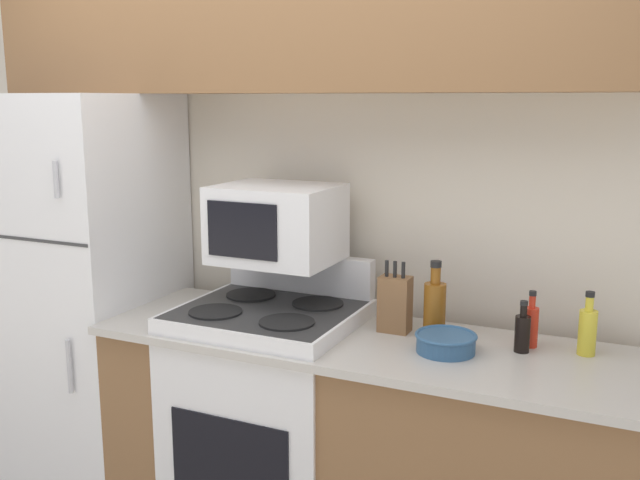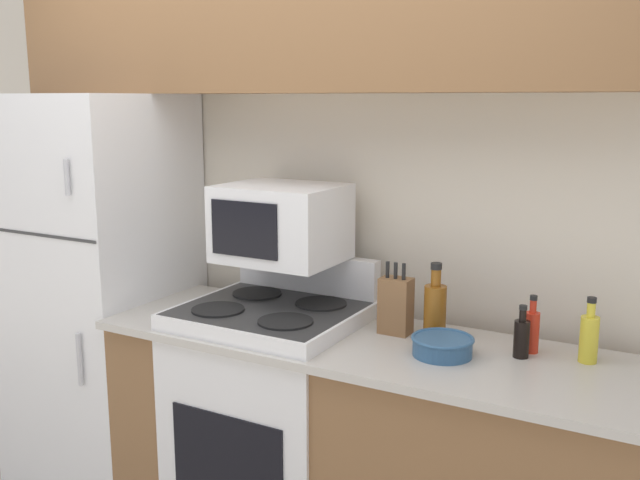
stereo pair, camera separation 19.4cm
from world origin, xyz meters
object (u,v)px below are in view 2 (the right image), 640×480
object	(u,v)px
bottle_whiskey	(435,309)
bottle_soy_sauce	(522,337)
microwave	(281,223)
bottle_hot_sauce	(532,330)
refrigerator	(99,290)
knife_block	(396,305)
stove	(272,419)
bottle_cooking_spray	(589,337)
bowl	(442,345)

from	to	relation	value
bottle_whiskey	bottle_soy_sauce	size ratio (longest dim) A/B	1.56
microwave	bottle_hot_sauce	xyz separation A→B (m)	(0.97, 0.06, -0.30)
refrigerator	knife_block	world-z (taller)	refrigerator
refrigerator	stove	world-z (taller)	refrigerator
bottle_hot_sauce	bottle_soy_sauce	size ratio (longest dim) A/B	1.11
stove	bottle_soy_sauce	world-z (taller)	stove
knife_block	bottle_hot_sauce	size ratio (longest dim) A/B	1.34
stove	bottle_cooking_spray	world-z (taller)	same
bottle_hot_sauce	bottle_whiskey	xyz separation A→B (m)	(-0.34, -0.03, 0.03)
microwave	bowl	bearing A→B (deg)	-9.84
microwave	bottle_soy_sauce	xyz separation A→B (m)	(0.95, -0.01, -0.30)
microwave	bottle_hot_sauce	distance (m)	1.01
bottle_hot_sauce	bottle_soy_sauce	world-z (taller)	bottle_hot_sauce
knife_block	microwave	bearing A→B (deg)	-178.31
stove	microwave	world-z (taller)	microwave
microwave	bottle_cooking_spray	world-z (taller)	microwave
bottle_hot_sauce	refrigerator	bearing A→B (deg)	-176.61
stove	bottle_soy_sauce	bearing A→B (deg)	5.49
refrigerator	bottle_soy_sauce	xyz separation A→B (m)	(1.90, 0.05, 0.08)
refrigerator	stove	bearing A→B (deg)	-2.53
bowl	bottle_soy_sauce	world-z (taller)	bottle_soy_sauce
bottle_whiskey	knife_block	bearing A→B (deg)	-175.69
bottle_hot_sauce	bottle_whiskey	bearing A→B (deg)	-174.93
refrigerator	stove	distance (m)	1.04
knife_block	bottle_cooking_spray	size ratio (longest dim) A/B	1.22
stove	bottle_hot_sauce	xyz separation A→B (m)	(0.96, 0.16, 0.48)
stove	bottle_hot_sauce	distance (m)	1.08
bottle_whiskey	bottle_cooking_spray	bearing A→B (deg)	2.94
refrigerator	bowl	bearing A→B (deg)	-2.24
refrigerator	microwave	size ratio (longest dim) A/B	3.87
bottle_cooking_spray	knife_block	bearing A→B (deg)	-176.76
refrigerator	microwave	bearing A→B (deg)	3.52
bowl	bottle_hot_sauce	size ratio (longest dim) A/B	1.06
knife_block	bottle_hot_sauce	bearing A→B (deg)	4.84
refrigerator	bottle_hot_sauce	world-z (taller)	refrigerator
bowl	bottle_soy_sauce	bearing A→B (deg)	25.67
microwave	bottle_whiskey	bearing A→B (deg)	2.30
bottle_hot_sauce	knife_block	bearing A→B (deg)	-175.16
bowl	bottle_hot_sauce	world-z (taller)	bottle_hot_sauce
bottle_hot_sauce	bottle_soy_sauce	bearing A→B (deg)	-105.00
knife_block	bottle_hot_sauce	world-z (taller)	knife_block
stove	microwave	bearing A→B (deg)	96.57
bottle_whiskey	bottle_hot_sauce	bearing A→B (deg)	5.07
bottle_hot_sauce	microwave	bearing A→B (deg)	-176.74
stove	bowl	distance (m)	0.83
knife_block	bottle_cooking_spray	distance (m)	0.67
knife_block	bowl	bearing A→B (deg)	-30.85
microwave	bottle_cooking_spray	distance (m)	1.19
knife_block	bottle_cooking_spray	world-z (taller)	knife_block
refrigerator	bottle_hot_sauce	distance (m)	1.93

